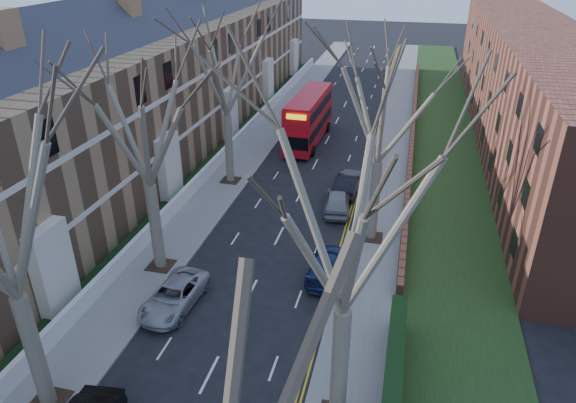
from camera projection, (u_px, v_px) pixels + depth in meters
The scene contains 15 objects.
pavement_left at pixel (266, 134), 49.34m from camera, with size 3.00×102.00×0.12m, color slate.
pavement_right at pixel (392, 145), 46.81m from camera, with size 3.00×102.00×0.12m, color slate.
terrace_left at pixel (147, 95), 41.54m from camera, with size 9.70×78.00×13.60m.
flats_right at pixel (531, 88), 45.61m from camera, with size 13.97×54.00×10.00m.
front_wall_left at pixel (220, 158), 42.51m from camera, with size 0.30×78.00×1.00m.
grass_verge_right at pixel (443, 148), 45.82m from camera, with size 6.00×102.00×0.06m.
tree_left_far at pixel (140, 111), 25.20m from camera, with size 10.15×10.15×14.22m.
tree_left_dist at pixel (224, 56), 35.43m from camera, with size 10.50×10.50×14.71m.
tree_right_mid at pixel (350, 203), 15.73m from camera, with size 10.50×10.50×14.71m.
tree_right_far at pixel (383, 94), 27.99m from camera, with size 10.15×10.15×14.22m.
double_decker_bus at pixel (309, 120), 46.72m from camera, with size 2.86×10.40×4.35m.
car_left_far at pixel (174, 296), 26.01m from camera, with size 2.14×4.63×1.29m, color #9FA0A4.
car_right_near at pixel (327, 265), 28.43m from camera, with size 1.86×4.58×1.33m, color #162150.
car_right_mid at pixel (337, 201), 35.26m from camera, with size 1.76×4.38×1.49m, color gray.
car_right_far at pixel (349, 182), 37.88m from camera, with size 1.61×4.63×1.52m, color black.
Camera 1 is at (7.17, -6.04, 16.75)m, focal length 32.00 mm.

